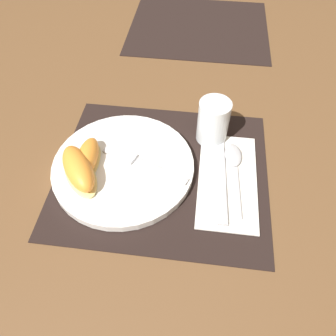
{
  "coord_description": "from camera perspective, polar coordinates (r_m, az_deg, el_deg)",
  "views": [
    {
      "loc": [
        0.06,
        -0.39,
        0.51
      ],
      "look_at": [
        0.01,
        -0.01,
        0.02
      ],
      "focal_mm": 35.0,
      "sensor_mm": 36.0,
      "label": 1
    }
  ],
  "objects": [
    {
      "name": "fork",
      "position": [
        0.64,
        -5.28,
        1.16
      ],
      "size": [
        0.17,
        0.09,
        0.0
      ],
      "color": "#BCBCC1",
      "rests_on": "plate"
    },
    {
      "name": "plate",
      "position": [
        0.64,
        -7.76,
        0.26
      ],
      "size": [
        0.27,
        0.27,
        0.02
      ],
      "color": "white",
      "rests_on": "placemat"
    },
    {
      "name": "placemat",
      "position": [
        0.64,
        -0.98,
        -0.56
      ],
      "size": [
        0.41,
        0.36,
        0.0
      ],
      "color": "black",
      "rests_on": "ground_plane"
    },
    {
      "name": "citrus_wedge_0",
      "position": [
        0.64,
        -13.92,
        1.52
      ],
      "size": [
        0.04,
        0.11,
        0.04
      ],
      "color": "#F4DB84",
      "rests_on": "plate"
    },
    {
      "name": "napkin",
      "position": [
        0.64,
        10.31,
        -1.97
      ],
      "size": [
        0.11,
        0.23,
        0.0
      ],
      "color": "white",
      "rests_on": "placemat"
    },
    {
      "name": "knife",
      "position": [
        0.63,
        9.2,
        -2.0
      ],
      "size": [
        0.03,
        0.21,
        0.01
      ],
      "color": "#BCBCC1",
      "rests_on": "napkin"
    },
    {
      "name": "ground_plane",
      "position": [
        0.65,
        -0.98,
        -0.67
      ],
      "size": [
        3.0,
        3.0,
        0.0
      ],
      "primitive_type": "plane",
      "color": "brown"
    },
    {
      "name": "spoon",
      "position": [
        0.65,
        11.39,
        0.62
      ],
      "size": [
        0.04,
        0.18,
        0.01
      ],
      "color": "#BCBCC1",
      "rests_on": "napkin"
    },
    {
      "name": "citrus_wedge_1",
      "position": [
        0.62,
        -15.31,
        -0.24
      ],
      "size": [
        0.11,
        0.13,
        0.05
      ],
      "color": "#F4DB84",
      "rests_on": "plate"
    },
    {
      "name": "juice_glass",
      "position": [
        0.68,
        7.82,
        7.67
      ],
      "size": [
        0.06,
        0.06,
        0.09
      ],
      "color": "silver",
      "rests_on": "placemat"
    },
    {
      "name": "placemat_far",
      "position": [
        1.08,
        5.38,
        23.3
      ],
      "size": [
        0.41,
        0.36,
        0.0
      ],
      "color": "black",
      "rests_on": "ground_plane"
    }
  ]
}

